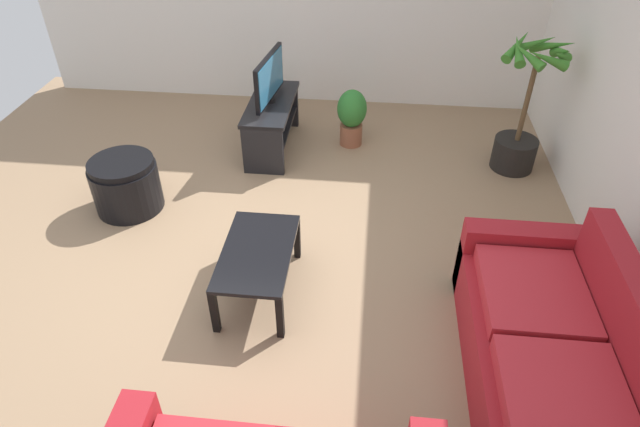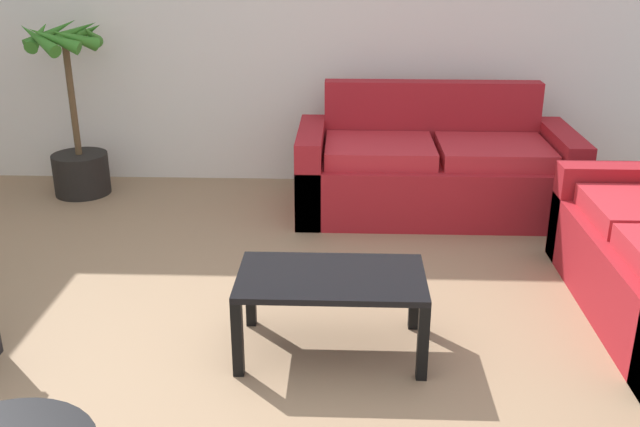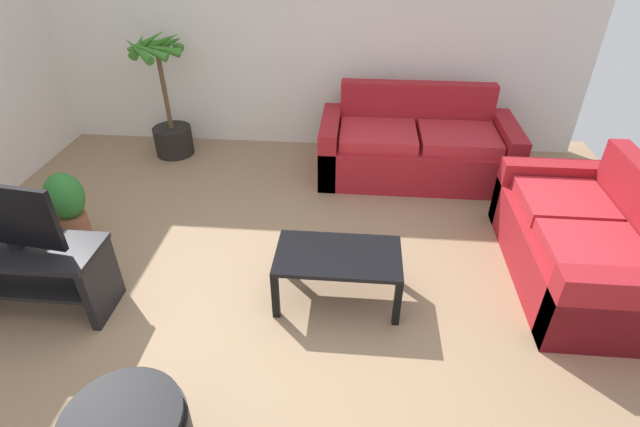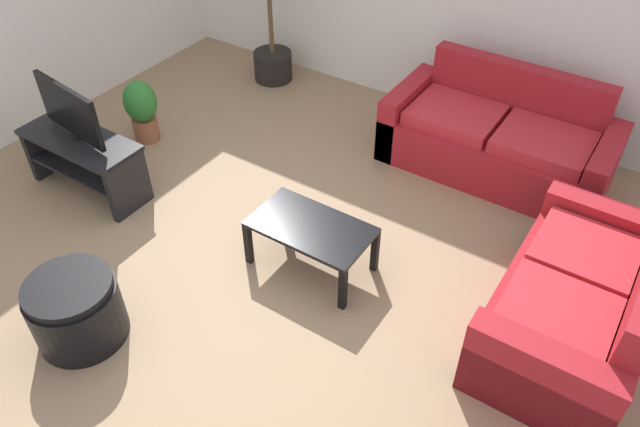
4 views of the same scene
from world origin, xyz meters
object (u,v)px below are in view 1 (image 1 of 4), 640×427
ottoman (126,185)px  coffee_table (258,256)px  couch_main (554,363)px  potted_plant_small (352,115)px  tv_stand (272,118)px  tv (270,78)px  potted_palm (522,120)px

ottoman → coffee_table: bearing=56.2°
couch_main → coffee_table: (-0.71, -1.97, 0.05)m
couch_main → ottoman: size_ratio=3.28×
coffee_table → potted_plant_small: 2.40m
tv_stand → tv: tv is taller
tv_stand → coffee_table: (2.17, 0.28, -0.00)m
couch_main → tv_stand: couch_main is taller
potted_palm → ottoman: size_ratio=2.24×
coffee_table → ottoman: size_ratio=1.48×
tv_stand → ottoman: (1.22, -1.13, -0.10)m
tv_stand → potted_palm: size_ratio=0.81×
potted_plant_small → ottoman: potted_plant_small is taller
tv_stand → ottoman: tv_stand is taller
potted_plant_small → ottoman: 2.41m
tv → ottoman: tv is taller
tv_stand → potted_plant_small: (-0.17, 0.84, -0.00)m
tv → potted_palm: size_ratio=0.59×
tv_stand → tv: (0.00, 0.00, 0.45)m
ottoman → potted_palm: bearing=106.6°
tv → potted_palm: potted_palm is taller
tv → potted_plant_small: (-0.17, 0.84, -0.45)m
tv → coffee_table: tv is taller
coffee_table → tv: bearing=-172.6°
tv → coffee_table: 2.23m
tv_stand → tv: bearing=82.7°
tv → potted_plant_small: size_ratio=1.27×
couch_main → potted_plant_small: 3.35m
potted_palm → couch_main: bearing=-5.6°
potted_plant_small → ottoman: size_ratio=1.04×
couch_main → tv: 3.68m
tv → tv_stand: bearing=-97.3°
potted_palm → potted_plant_small: 1.72m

